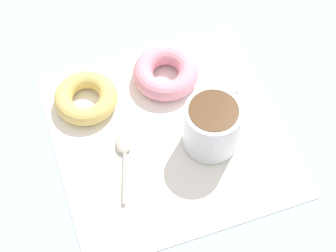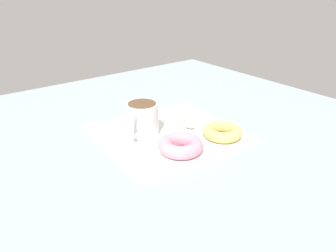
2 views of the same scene
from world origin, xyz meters
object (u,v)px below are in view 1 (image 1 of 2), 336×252
object	(u,v)px
donut_far	(86,98)
spoon	(125,153)
coffee_cup	(213,124)
donut_near_cup	(166,73)

from	to	relation	value
donut_far	spoon	distance (cm)	11.32
donut_far	coffee_cup	bearing A→B (deg)	-42.28
donut_near_cup	donut_far	bearing A→B (deg)	177.75
spoon	donut_far	bearing A→B (deg)	101.21
spoon	donut_near_cup	bearing A→B (deg)	43.55
coffee_cup	donut_near_cup	bearing A→B (deg)	97.84
donut_near_cup	coffee_cup	bearing A→B (deg)	-82.16
coffee_cup	spoon	bearing A→B (deg)	168.33
donut_near_cup	spoon	xyz separation A→B (cm)	(-11.09, -10.54, -1.20)
donut_far	spoon	xyz separation A→B (cm)	(2.19, -11.06, -1.00)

